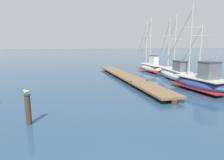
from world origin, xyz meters
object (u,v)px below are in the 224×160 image
at_px(fishing_boat_2, 201,82).
at_px(mooring_piling, 28,109).
at_px(perched_seagull, 27,91).
at_px(fishing_boat_1, 151,67).
at_px(fishing_boat_0, 175,73).

xyz_separation_m(fishing_boat_2, mooring_piling, (-12.87, -3.07, 0.03)).
height_order(mooring_piling, perched_seagull, perched_seagull).
bearing_deg(fishing_boat_1, fishing_boat_0, -95.87).
height_order(fishing_boat_0, fishing_boat_2, fishing_boat_2).
bearing_deg(perched_seagull, mooring_piling, -145.75).
xyz_separation_m(mooring_piling, perched_seagull, (0.00, 0.00, 0.84)).
height_order(fishing_boat_2, mooring_piling, fishing_boat_2).
bearing_deg(fishing_boat_1, fishing_boat_2, -98.99).
relative_size(fishing_boat_0, mooring_piling, 5.94).
distance_m(fishing_boat_0, fishing_boat_1, 6.53).
distance_m(fishing_boat_2, mooring_piling, 13.23).
distance_m(fishing_boat_0, perched_seagull, 16.23).
height_order(fishing_boat_1, fishing_boat_2, fishing_boat_1).
height_order(fishing_boat_1, mooring_piling, fishing_boat_1).
distance_m(fishing_boat_1, fishing_boat_2, 11.71).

